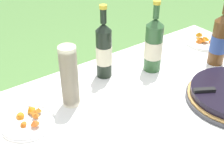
{
  "coord_description": "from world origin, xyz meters",
  "views": [
    {
      "loc": [
        -0.59,
        -0.72,
        1.47
      ],
      "look_at": [
        0.06,
        0.18,
        0.73
      ],
      "focal_mm": 50.0,
      "sensor_mm": 36.0,
      "label": 1
    }
  ],
  "objects_px": {
    "snack_plate_left": "(206,41)",
    "snack_plate_near": "(28,121)",
    "juice_bottle_red": "(104,50)",
    "cup_stack": "(69,77)",
    "cider_bottle_amber": "(219,39)",
    "cider_bottle_green": "(154,45)"
  },
  "relations": [
    {
      "from": "juice_bottle_red",
      "to": "snack_plate_left",
      "type": "distance_m",
      "value": 0.68
    },
    {
      "from": "snack_plate_near",
      "to": "cup_stack",
      "type": "bearing_deg",
      "value": 3.84
    },
    {
      "from": "cider_bottle_green",
      "to": "cider_bottle_amber",
      "type": "bearing_deg",
      "value": -25.04
    },
    {
      "from": "cider_bottle_amber",
      "to": "snack_plate_left",
      "type": "distance_m",
      "value": 0.25
    },
    {
      "from": "cup_stack",
      "to": "cider_bottle_green",
      "type": "xyz_separation_m",
      "value": [
        0.46,
        0.01,
        -0.0
      ]
    },
    {
      "from": "cider_bottle_green",
      "to": "juice_bottle_red",
      "type": "height_order",
      "value": "juice_bottle_red"
    },
    {
      "from": "juice_bottle_red",
      "to": "cider_bottle_green",
      "type": "bearing_deg",
      "value": -22.0
    },
    {
      "from": "cup_stack",
      "to": "juice_bottle_red",
      "type": "distance_m",
      "value": 0.26
    },
    {
      "from": "cider_bottle_amber",
      "to": "juice_bottle_red",
      "type": "height_order",
      "value": "juice_bottle_red"
    },
    {
      "from": "juice_bottle_red",
      "to": "cup_stack",
      "type": "bearing_deg",
      "value": -156.95
    },
    {
      "from": "cup_stack",
      "to": "snack_plate_near",
      "type": "distance_m",
      "value": 0.23
    },
    {
      "from": "cup_stack",
      "to": "cider_bottle_amber",
      "type": "bearing_deg",
      "value": -9.74
    },
    {
      "from": "snack_plate_near",
      "to": "snack_plate_left",
      "type": "bearing_deg",
      "value": 2.93
    },
    {
      "from": "cider_bottle_green",
      "to": "snack_plate_left",
      "type": "xyz_separation_m",
      "value": [
        0.44,
        0.03,
        -0.12
      ]
    },
    {
      "from": "snack_plate_left",
      "to": "snack_plate_near",
      "type": "bearing_deg",
      "value": -177.07
    },
    {
      "from": "cider_bottle_green",
      "to": "snack_plate_left",
      "type": "height_order",
      "value": "cider_bottle_green"
    },
    {
      "from": "cider_bottle_amber",
      "to": "snack_plate_left",
      "type": "relative_size",
      "value": 1.48
    },
    {
      "from": "cider_bottle_amber",
      "to": "juice_bottle_red",
      "type": "distance_m",
      "value": 0.58
    },
    {
      "from": "cup_stack",
      "to": "cider_bottle_green",
      "type": "distance_m",
      "value": 0.46
    },
    {
      "from": "cider_bottle_green",
      "to": "snack_plate_near",
      "type": "height_order",
      "value": "cider_bottle_green"
    },
    {
      "from": "snack_plate_near",
      "to": "cider_bottle_amber",
      "type": "bearing_deg",
      "value": -6.97
    },
    {
      "from": "cider_bottle_amber",
      "to": "snack_plate_near",
      "type": "relative_size",
      "value": 1.61
    }
  ]
}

